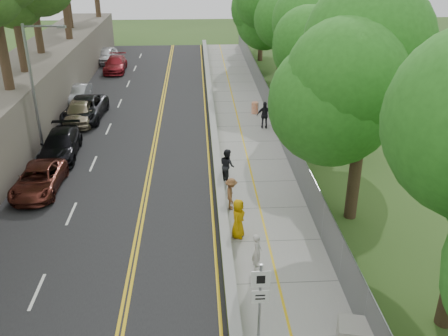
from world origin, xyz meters
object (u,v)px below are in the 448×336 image
object	(u,v)px
concrete_block	(357,335)
streetlight	(36,81)
signpost	(260,295)
person_far	(265,115)
painter_0	(238,218)
construction_barrel	(255,108)
car_2	(39,180)

from	to	relation	value
concrete_block	streetlight	bearing A→B (deg)	130.25
signpost	person_far	xyz separation A→B (m)	(2.89, 20.54, -0.95)
signpost	concrete_block	xyz separation A→B (m)	(3.25, -0.42, -1.48)
streetlight	concrete_block	bearing A→B (deg)	-49.75
streetlight	painter_0	distance (m)	15.91
signpost	construction_barrel	size ratio (longest dim) A/B	3.52
car_2	painter_0	distance (m)	11.46
concrete_block	person_far	xyz separation A→B (m)	(-0.36, 20.96, 0.53)
construction_barrel	painter_0	world-z (taller)	painter_0
car_2	concrete_block	bearing A→B (deg)	-41.17
signpost	person_far	world-z (taller)	signpost
construction_barrel	person_far	size ratio (longest dim) A/B	0.46
painter_0	car_2	bearing A→B (deg)	82.23
concrete_block	painter_0	world-z (taller)	painter_0
streetlight	construction_barrel	distance (m)	16.19
streetlight	person_far	xyz separation A→B (m)	(14.40, 3.52, -3.63)
painter_0	signpost	bearing A→B (deg)	-160.03
painter_0	person_far	world-z (taller)	person_far
concrete_block	painter_0	distance (m)	7.72
signpost	construction_barrel	xyz separation A→B (m)	(2.57, 23.85, -1.47)
signpost	concrete_block	size ratio (longest dim) A/B	2.37
streetlight	person_far	world-z (taller)	streetlight
person_far	concrete_block	bearing A→B (deg)	94.79
streetlight	person_far	distance (m)	15.26
person_far	streetlight	bearing A→B (deg)	17.55
construction_barrel	car_2	bearing A→B (deg)	-136.63
signpost	person_far	distance (m)	20.76
painter_0	streetlight	bearing A→B (deg)	65.65
construction_barrel	concrete_block	world-z (taller)	construction_barrel
construction_barrel	person_far	distance (m)	3.37
car_2	painter_0	xyz separation A→B (m)	(10.28, -5.07, 0.28)
streetlight	construction_barrel	bearing A→B (deg)	25.89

